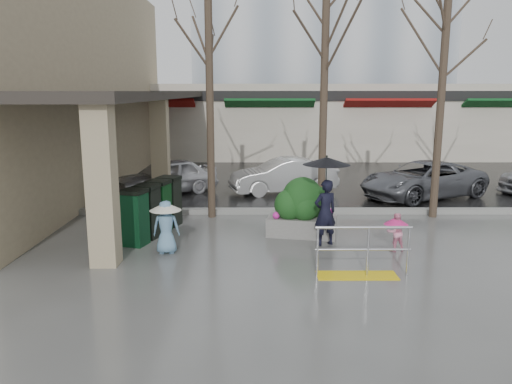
{
  "coord_description": "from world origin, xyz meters",
  "views": [
    {
      "loc": [
        -0.74,
        -10.63,
        3.62
      ],
      "look_at": [
        -0.71,
        0.85,
        1.3
      ],
      "focal_mm": 35.0,
      "sensor_mm": 36.0,
      "label": 1
    }
  ],
  "objects_px": {
    "car_b": "(284,176)",
    "child_blue": "(166,222)",
    "handrail": "(361,258)",
    "car_c": "(423,180)",
    "tree_west": "(209,37)",
    "tree_midwest": "(326,31)",
    "child_pink": "(396,229)",
    "woman": "(326,193)",
    "news_boxes": "(153,209)",
    "planter": "(303,208)",
    "tree_mideast": "(445,45)",
    "car_a": "(166,176)"
  },
  "relations": [
    {
      "from": "woman",
      "to": "planter",
      "type": "height_order",
      "value": "woman"
    },
    {
      "from": "car_a",
      "to": "car_c",
      "type": "bearing_deg",
      "value": 55.39
    },
    {
      "from": "woman",
      "to": "car_c",
      "type": "height_order",
      "value": "woman"
    },
    {
      "from": "child_blue",
      "to": "news_boxes",
      "type": "xyz_separation_m",
      "value": [
        -0.59,
        1.52,
        -0.05
      ]
    },
    {
      "from": "tree_west",
      "to": "car_c",
      "type": "bearing_deg",
      "value": 20.98
    },
    {
      "from": "tree_midwest",
      "to": "child_blue",
      "type": "xyz_separation_m",
      "value": [
        -3.95,
        -3.34,
        -4.5
      ]
    },
    {
      "from": "child_blue",
      "to": "car_a",
      "type": "xyz_separation_m",
      "value": [
        -1.2,
        6.73,
        -0.1
      ]
    },
    {
      "from": "handrail",
      "to": "car_c",
      "type": "bearing_deg",
      "value": 63.72
    },
    {
      "from": "tree_midwest",
      "to": "child_blue",
      "type": "bearing_deg",
      "value": -139.76
    },
    {
      "from": "tree_west",
      "to": "car_a",
      "type": "bearing_deg",
      "value": 119.81
    },
    {
      "from": "car_c",
      "to": "news_boxes",
      "type": "bearing_deg",
      "value": -87.54
    },
    {
      "from": "planter",
      "to": "child_pink",
      "type": "bearing_deg",
      "value": -32.47
    },
    {
      "from": "tree_mideast",
      "to": "child_pink",
      "type": "xyz_separation_m",
      "value": [
        -2.0,
        -3.18,
        -4.33
      ]
    },
    {
      "from": "car_b",
      "to": "woman",
      "type": "bearing_deg",
      "value": -9.64
    },
    {
      "from": "tree_west",
      "to": "handrail",
      "type": "bearing_deg",
      "value": -55.01
    },
    {
      "from": "tree_west",
      "to": "car_c",
      "type": "relative_size",
      "value": 1.5
    },
    {
      "from": "tree_west",
      "to": "child_blue",
      "type": "distance_m",
      "value": 5.54
    },
    {
      "from": "tree_midwest",
      "to": "car_b",
      "type": "relative_size",
      "value": 1.83
    },
    {
      "from": "handrail",
      "to": "news_boxes",
      "type": "relative_size",
      "value": 0.76
    },
    {
      "from": "tree_midwest",
      "to": "child_pink",
      "type": "xyz_separation_m",
      "value": [
        1.3,
        -3.18,
        -4.71
      ]
    },
    {
      "from": "planter",
      "to": "news_boxes",
      "type": "distance_m",
      "value": 3.82
    },
    {
      "from": "tree_midwest",
      "to": "news_boxes",
      "type": "bearing_deg",
      "value": -158.19
    },
    {
      "from": "tree_west",
      "to": "tree_mideast",
      "type": "xyz_separation_m",
      "value": [
        6.5,
        0.0,
        -0.22
      ]
    },
    {
      "from": "child_pink",
      "to": "planter",
      "type": "relative_size",
      "value": 0.48
    },
    {
      "from": "tree_mideast",
      "to": "news_boxes",
      "type": "bearing_deg",
      "value": -166.96
    },
    {
      "from": "handrail",
      "to": "child_blue",
      "type": "distance_m",
      "value": 4.37
    },
    {
      "from": "tree_west",
      "to": "car_c",
      "type": "height_order",
      "value": "tree_west"
    },
    {
      "from": "woman",
      "to": "news_boxes",
      "type": "relative_size",
      "value": 0.87
    },
    {
      "from": "tree_mideast",
      "to": "car_b",
      "type": "distance_m",
      "value": 6.93
    },
    {
      "from": "child_blue",
      "to": "planter",
      "type": "relative_size",
      "value": 0.66
    },
    {
      "from": "handrail",
      "to": "planter",
      "type": "relative_size",
      "value": 1.02
    },
    {
      "from": "tree_west",
      "to": "child_pink",
      "type": "xyz_separation_m",
      "value": [
        4.5,
        -3.18,
        -4.56
      ]
    },
    {
      "from": "child_blue",
      "to": "child_pink",
      "type": "bearing_deg",
      "value": 178.24
    },
    {
      "from": "car_c",
      "to": "woman",
      "type": "bearing_deg",
      "value": -63.1
    },
    {
      "from": "tree_midwest",
      "to": "news_boxes",
      "type": "height_order",
      "value": "tree_midwest"
    },
    {
      "from": "car_c",
      "to": "child_blue",
      "type": "bearing_deg",
      "value": -78.09
    },
    {
      "from": "tree_mideast",
      "to": "news_boxes",
      "type": "xyz_separation_m",
      "value": [
        -7.84,
        -1.82,
        -4.18
      ]
    },
    {
      "from": "car_a",
      "to": "car_c",
      "type": "relative_size",
      "value": 0.82
    },
    {
      "from": "child_blue",
      "to": "car_c",
      "type": "bearing_deg",
      "value": -145.71
    },
    {
      "from": "tree_mideast",
      "to": "planter",
      "type": "relative_size",
      "value": 3.48
    },
    {
      "from": "tree_midwest",
      "to": "planter",
      "type": "distance_m",
      "value": 4.95
    },
    {
      "from": "woman",
      "to": "tree_mideast",
      "type": "bearing_deg",
      "value": -165.08
    },
    {
      "from": "tree_midwest",
      "to": "news_boxes",
      "type": "relative_size",
      "value": 2.82
    },
    {
      "from": "news_boxes",
      "to": "car_c",
      "type": "bearing_deg",
      "value": 44.43
    },
    {
      "from": "handrail",
      "to": "car_b",
      "type": "bearing_deg",
      "value": 97.23
    },
    {
      "from": "child_pink",
      "to": "car_b",
      "type": "distance_m",
      "value": 7.08
    },
    {
      "from": "tree_west",
      "to": "news_boxes",
      "type": "relative_size",
      "value": 2.74
    },
    {
      "from": "car_c",
      "to": "car_a",
      "type": "bearing_deg",
      "value": -120.14
    },
    {
      "from": "car_b",
      "to": "child_blue",
      "type": "bearing_deg",
      "value": -39.31
    },
    {
      "from": "tree_mideast",
      "to": "car_c",
      "type": "bearing_deg",
      "value": 78.16
    }
  ]
}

